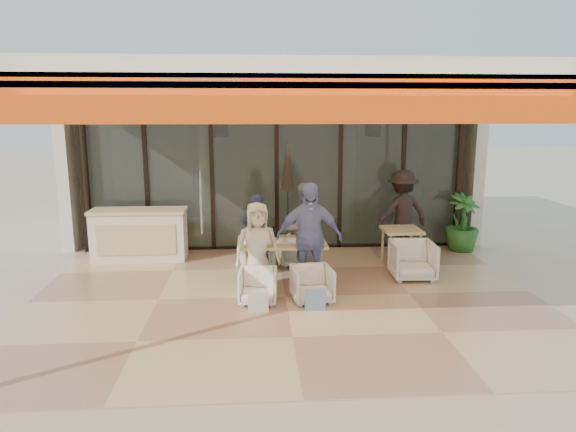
% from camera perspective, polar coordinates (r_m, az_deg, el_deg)
% --- Properties ---
extents(ground, '(70.00, 70.00, 0.00)m').
position_cam_1_polar(ground, '(8.26, -0.28, -9.10)').
color(ground, '#C6B293').
rests_on(ground, ground).
extents(terrace_floor, '(8.00, 6.00, 0.01)m').
position_cam_1_polar(terrace_floor, '(8.26, -0.28, -9.07)').
color(terrace_floor, tan).
rests_on(terrace_floor, ground).
extents(terrace_structure, '(8.00, 6.00, 3.40)m').
position_cam_1_polar(terrace_structure, '(7.48, -0.18, 14.13)').
color(terrace_structure, silver).
rests_on(terrace_structure, ground).
extents(glass_storefront, '(8.08, 0.10, 3.20)m').
position_cam_1_polar(glass_storefront, '(10.81, -1.27, 4.54)').
color(glass_storefront, '#9EADA3').
rests_on(glass_storefront, ground).
extents(interior_block, '(9.05, 3.62, 3.52)m').
position_cam_1_polar(interior_block, '(13.06, -1.71, 8.51)').
color(interior_block, silver).
rests_on(interior_block, ground).
extents(host_counter, '(1.85, 0.65, 1.04)m').
position_cam_1_polar(host_counter, '(10.54, -16.18, -2.00)').
color(host_counter, silver).
rests_on(host_counter, ground).
extents(dining_table, '(1.50, 0.90, 0.93)m').
position_cam_1_polar(dining_table, '(8.79, -0.76, -3.14)').
color(dining_table, beige).
rests_on(dining_table, ground).
extents(chair_far_left, '(0.68, 0.65, 0.64)m').
position_cam_1_polar(chair_far_left, '(9.78, -3.47, -3.87)').
color(chair_far_left, silver).
rests_on(chair_far_left, ground).
extents(chair_far_right, '(0.77, 0.74, 0.65)m').
position_cam_1_polar(chair_far_right, '(9.82, 1.45, -3.77)').
color(chair_far_right, silver).
rests_on(chair_far_right, ground).
extents(chair_near_left, '(0.61, 0.58, 0.59)m').
position_cam_1_polar(chair_near_left, '(7.97, -3.37, -7.63)').
color(chair_near_left, silver).
rests_on(chair_near_left, ground).
extents(chair_near_right, '(0.67, 0.63, 0.62)m').
position_cam_1_polar(chair_near_right, '(8.02, 2.70, -7.41)').
color(chair_near_right, silver).
rests_on(chair_near_right, ground).
extents(diner_navy, '(0.61, 0.47, 1.50)m').
position_cam_1_polar(diner_navy, '(9.19, -3.48, -2.11)').
color(diner_navy, '#192238').
rests_on(diner_navy, ground).
extents(diner_grey, '(0.90, 0.75, 1.68)m').
position_cam_1_polar(diner_grey, '(9.21, 1.75, -1.48)').
color(diner_grey, slate).
rests_on(diner_grey, ground).
extents(diner_cream, '(0.79, 0.57, 1.50)m').
position_cam_1_polar(diner_cream, '(8.32, -3.43, -3.56)').
color(diner_cream, beige).
rests_on(diner_cream, ground).
extents(diner_periwinkle, '(1.09, 0.52, 1.81)m').
position_cam_1_polar(diner_periwinkle, '(8.33, 2.35, -2.41)').
color(diner_periwinkle, '#6C7AB4').
rests_on(diner_periwinkle, ground).
extents(tote_bag_cream, '(0.30, 0.10, 0.34)m').
position_cam_1_polar(tote_bag_cream, '(7.64, -3.33, -9.51)').
color(tote_bag_cream, silver).
rests_on(tote_bag_cream, ground).
extents(tote_bag_blue, '(0.30, 0.10, 0.34)m').
position_cam_1_polar(tote_bag_blue, '(7.69, 3.03, -9.36)').
color(tote_bag_blue, '#99BFD8').
rests_on(tote_bag_blue, ground).
extents(side_table, '(0.70, 0.70, 0.74)m').
position_cam_1_polar(side_table, '(9.94, 12.48, -1.98)').
color(side_table, beige).
rests_on(side_table, ground).
extents(side_chair, '(0.76, 0.72, 0.75)m').
position_cam_1_polar(side_chair, '(9.31, 13.69, -4.61)').
color(side_chair, silver).
rests_on(side_chair, ground).
extents(standing_woman, '(1.26, 0.91, 1.77)m').
position_cam_1_polar(standing_woman, '(10.74, 12.55, 0.34)').
color(standing_woman, black).
rests_on(standing_woman, ground).
extents(potted_palm, '(0.91, 0.91, 1.24)m').
position_cam_1_polar(potted_palm, '(11.40, 18.79, -0.70)').
color(potted_palm, '#1E5919').
rests_on(potted_palm, ground).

